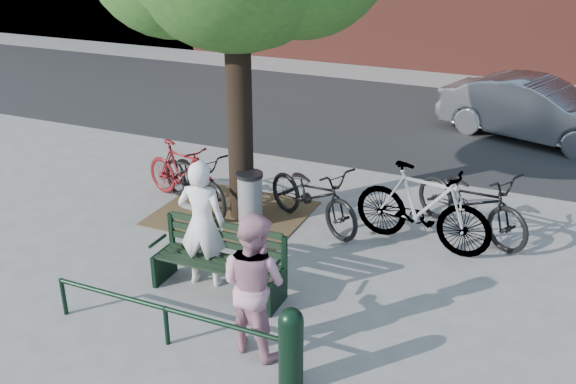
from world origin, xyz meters
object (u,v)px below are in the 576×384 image
at_px(park_bench, 221,258).
at_px(person_left, 202,224).
at_px(litter_bin, 250,198).
at_px(parked_car, 536,110).
at_px(person_right, 254,283).
at_px(bollard, 291,347).
at_px(bicycle_c, 313,195).

relative_size(park_bench, person_left, 0.99).
height_order(person_left, litter_bin, person_left).
height_order(litter_bin, parked_car, parked_car).
relative_size(person_left, person_right, 1.04).
xyz_separation_m(park_bench, bollard, (1.60, -1.39, 0.04)).
xyz_separation_m(person_left, bollard, (1.89, -1.46, -0.36)).
relative_size(litter_bin, bicycle_c, 0.43).
relative_size(park_bench, bicycle_c, 0.86).
xyz_separation_m(person_right, litter_bin, (-1.50, 2.84, -0.40)).
distance_m(bollard, bicycle_c, 3.86).
xyz_separation_m(park_bench, litter_bin, (-0.55, 1.92, -0.04)).
xyz_separation_m(person_left, bicycle_c, (0.67, 2.21, -0.35)).
xyz_separation_m(person_left, parked_car, (3.52, 8.10, -0.20)).
height_order(person_left, parked_car, person_left).
relative_size(park_bench, bollard, 1.79).
distance_m(park_bench, parked_car, 8.79).
height_order(park_bench, person_right, person_right).
bearing_deg(person_left, person_right, 131.43).
relative_size(person_left, bollard, 1.81).
bearing_deg(bollard, litter_bin, 123.01).
bearing_deg(person_right, bollard, 157.74).
bearing_deg(litter_bin, bicycle_c, 20.97).
distance_m(person_left, bicycle_c, 2.33).
distance_m(person_left, litter_bin, 1.92).
bearing_deg(litter_bin, park_bench, -74.02).
xyz_separation_m(park_bench, parked_car, (3.22, 8.17, 0.20)).
bearing_deg(parked_car, person_left, 174.75).
relative_size(person_left, bicycle_c, 0.87).
relative_size(person_left, litter_bin, 2.01).
relative_size(park_bench, person_right, 1.03).
bearing_deg(person_right, bicycle_c, -66.43).
relative_size(bollard, parked_car, 0.24).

